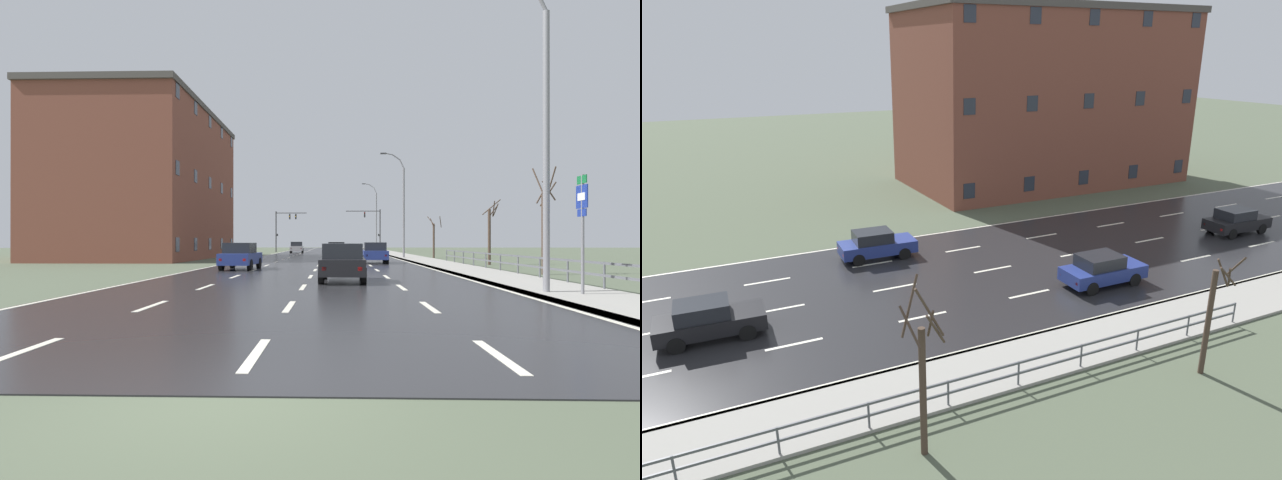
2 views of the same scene
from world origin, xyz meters
TOP-DOWN VIEW (x-y plane):
  - ground_plane at (0.00, 48.00)m, footprint 160.00×160.00m
  - road_asphalt_strip at (0.00, 59.99)m, footprint 14.00×120.00m
  - sidewalk_right at (8.43, 60.00)m, footprint 3.00×120.00m
  - guardrail at (9.85, 20.54)m, footprint 0.07×28.81m
  - street_lamp_foreground at (7.45, 10.42)m, footprint 2.43×0.24m
  - street_lamp_midground at (7.46, 43.21)m, footprint 2.30×0.24m
  - street_lamp_distant at (7.46, 76.00)m, footprint 2.37×0.24m
  - highway_sign at (8.39, 9.80)m, footprint 0.09×0.68m
  - traffic_signal_right at (6.98, 72.55)m, footprint 5.28×0.36m
  - traffic_signal_left at (-6.78, 71.91)m, footprint 4.73×0.36m
  - car_far_left at (-4.28, 65.75)m, footprint 1.98×4.17m
  - car_distant at (1.26, 45.63)m, footprint 1.93×4.15m
  - car_far_right at (1.45, 15.34)m, footprint 1.93×4.15m
  - car_near_right at (-4.36, 24.13)m, footprint 1.98×4.17m
  - car_mid_centre at (4.07, 32.77)m, footprint 1.88×4.12m
  - brick_building at (-16.98, 43.20)m, footprint 12.42×22.97m
  - bare_tree_near at (11.52, 20.34)m, footprint 1.15×1.18m
  - bare_tree_mid at (11.98, 30.80)m, footprint 1.13×1.38m
  - bare_tree_far at (10.93, 45.74)m, footprint 1.50×1.31m

SIDE VIEW (x-z plane):
  - ground_plane at x=0.00m, z-range -0.12..0.00m
  - road_asphalt_strip at x=0.00m, z-range 0.00..0.02m
  - sidewalk_right at x=8.43m, z-range 0.00..0.12m
  - guardrail at x=9.85m, z-range 0.21..1.21m
  - car_far_left at x=-4.28m, z-range 0.02..1.59m
  - car_distant at x=1.26m, z-range 0.02..1.59m
  - car_far_right at x=1.45m, z-range 0.02..1.59m
  - car_near_right at x=-4.36m, z-range 0.02..1.59m
  - car_mid_centre at x=4.07m, z-range 0.02..1.59m
  - bare_tree_far at x=10.93m, z-range -0.13..4.00m
  - bare_tree_mid at x=11.98m, z-range -0.08..4.55m
  - highway_sign at x=8.39m, z-range 0.51..4.13m
  - bare_tree_near at x=11.52m, z-range -0.27..5.07m
  - traffic_signal_left at x=-6.78m, z-range 1.13..7.31m
  - traffic_signal_right at x=6.98m, z-range 1.01..7.50m
  - street_lamp_midground at x=7.46m, z-range -0.09..10.00m
  - street_lamp_foreground at x=7.45m, z-range -0.10..10.18m
  - street_lamp_distant at x=7.46m, z-range -0.10..10.78m
  - brick_building at x=-16.98m, z-range 0.01..14.20m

